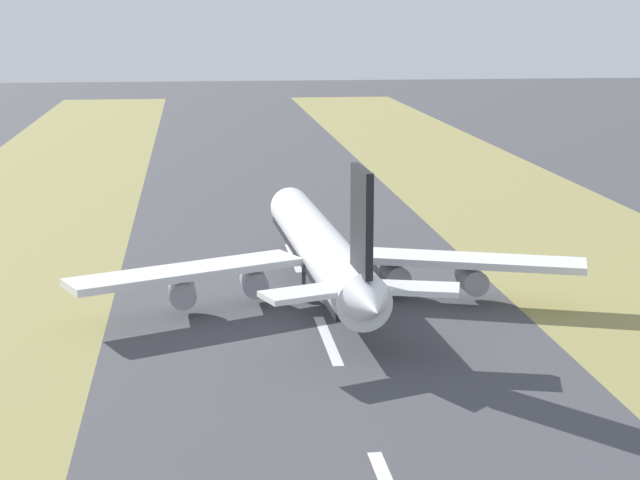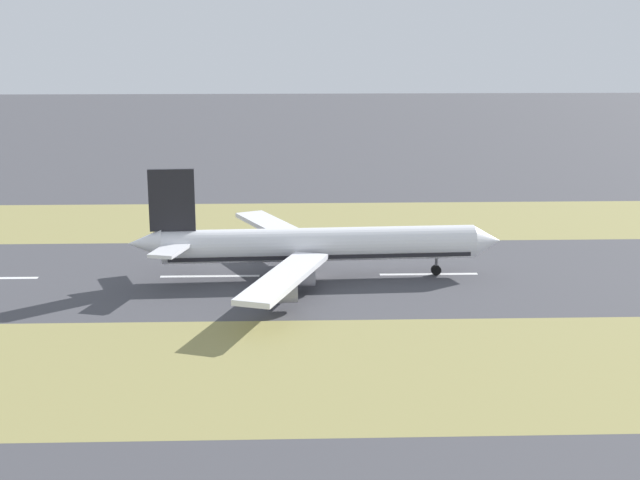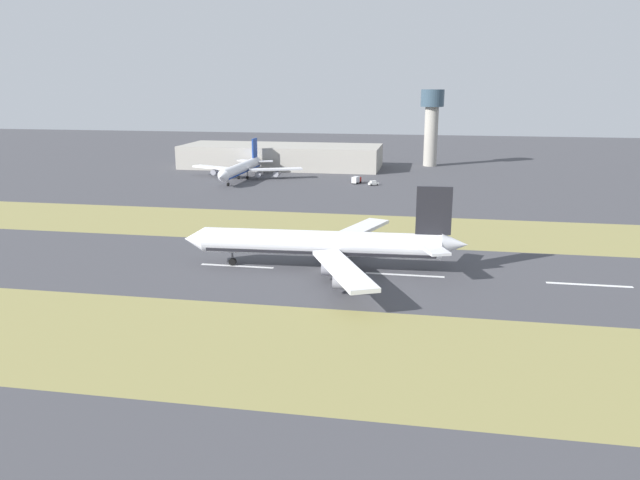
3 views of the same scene
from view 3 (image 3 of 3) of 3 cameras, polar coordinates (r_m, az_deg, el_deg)
ground_plane at (r=146.41m, az=0.02°, el=-2.80°), size 800.00×800.00×0.00m
grass_median_west at (r=105.18m, az=-4.44°, el=-9.86°), size 40.00×600.00×0.01m
grass_median_east at (r=189.36m, az=2.45°, el=1.12°), size 40.00×600.00×0.01m
centreline_dash_near at (r=148.34m, az=23.39°, el=-3.78°), size 1.20×18.00×0.01m
centreline_dash_mid at (r=144.35m, az=7.74°, el=-3.18°), size 1.20×18.00×0.01m
centreline_dash_far at (r=151.22m, az=-7.58°, el=-2.37°), size 1.20×18.00×0.01m
airplane_main_jet at (r=146.00m, az=0.74°, el=-0.40°), size 64.06×67.19×20.20m
terminal_building at (r=326.04m, az=-3.53°, el=7.65°), size 36.00×101.56×11.57m
control_tower at (r=335.03m, az=10.17°, el=10.81°), size 12.00×12.00×39.41m
airplane_parked_apron at (r=286.75m, az=-7.14°, el=6.52°), size 55.93×53.48×16.84m
service_truck at (r=273.50m, az=3.34°, el=5.52°), size 6.37×3.88×3.10m
apron_car at (r=269.06m, az=4.90°, el=5.21°), size 3.90×4.67×2.03m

